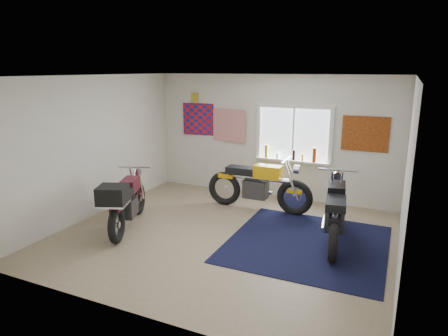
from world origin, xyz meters
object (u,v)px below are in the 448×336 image
at_px(navy_rug, 307,243).
at_px(yellow_triumph, 258,186).
at_px(black_chrome_bike, 335,214).
at_px(maroon_tourer, 125,202).

xyz_separation_m(navy_rug, yellow_triumph, (-1.31, 1.23, 0.49)).
height_order(yellow_triumph, black_chrome_bike, yellow_triumph).
bearing_deg(yellow_triumph, black_chrome_bike, -30.14).
xyz_separation_m(navy_rug, maroon_tourer, (-3.07, -0.78, 0.52)).
xyz_separation_m(yellow_triumph, maroon_tourer, (-1.75, -2.01, 0.04)).
bearing_deg(navy_rug, black_chrome_bike, 35.95).
bearing_deg(yellow_triumph, navy_rug, -43.62).
height_order(navy_rug, yellow_triumph, yellow_triumph).
relative_size(black_chrome_bike, maroon_tourer, 1.11).
distance_m(navy_rug, black_chrome_bike, 0.67).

